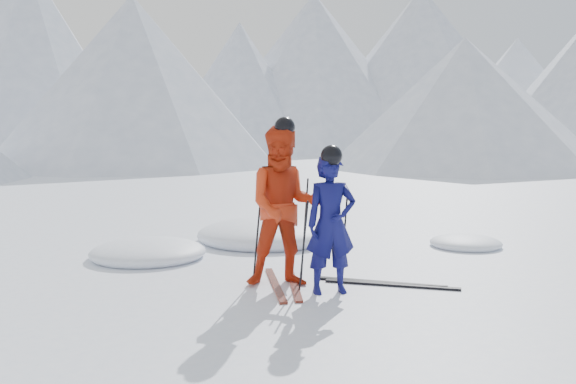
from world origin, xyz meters
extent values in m
plane|color=white|center=(0.00, 0.00, 0.00)|extent=(160.00, 160.00, 0.00)
cone|color=#B2BCD1|center=(-11.51, 40.48, 7.17)|extent=(23.96, 23.96, 14.35)
cone|color=#B2BCD1|center=(-5.08, 51.27, 5.96)|extent=(17.69, 17.69, 11.93)
cone|color=#B2BCD1|center=(4.51, 43.52, 5.42)|extent=(19.63, 19.63, 10.85)
cone|color=#B2BCD1|center=(11.74, 46.25, 7.07)|extent=(23.31, 23.31, 14.15)
cone|color=#B2BCD1|center=(21.49, 44.84, 7.44)|extent=(28.94, 28.94, 14.88)
cone|color=silver|center=(31.93, 45.34, 5.38)|extent=(24.45, 24.45, 10.76)
cone|color=#B2BCD1|center=(12.00, 20.00, 3.25)|extent=(14.00, 14.00, 6.50)
cone|color=#B2BCD1|center=(-4.00, 26.00, 4.50)|extent=(16.00, 16.00, 9.00)
imported|color=#0C0D4C|center=(-1.50, -0.85, 0.84)|extent=(0.62, 0.41, 1.68)
imported|color=red|center=(-1.96, -0.38, 1.01)|extent=(1.08, 0.89, 2.02)
cylinder|color=black|center=(-1.80, -0.70, 0.56)|extent=(0.11, 0.08, 1.12)
cylinder|color=black|center=(-1.25, -0.60, 0.56)|extent=(0.11, 0.07, 1.12)
cylinder|color=black|center=(-2.26, -0.13, 0.67)|extent=(0.13, 0.10, 1.35)
cylinder|color=black|center=(-1.66, -0.23, 0.67)|extent=(0.13, 0.09, 1.35)
cube|color=black|center=(-2.08, -0.38, 0.01)|extent=(0.26, 1.70, 0.03)
cube|color=black|center=(-1.84, -0.38, 0.01)|extent=(0.38, 1.69, 0.03)
cube|color=black|center=(-0.75, -0.59, 0.01)|extent=(1.51, 0.95, 0.03)
cube|color=black|center=(-0.65, -0.74, 0.01)|extent=(1.53, 0.90, 0.03)
ellipsoid|color=white|center=(-3.63, 1.73, 0.00)|extent=(1.78, 1.78, 0.39)
ellipsoid|color=white|center=(1.61, 1.41, 0.00)|extent=(1.20, 1.20, 0.26)
ellipsoid|color=white|center=(-1.59, 2.72, 0.00)|extent=(2.41, 2.41, 0.53)
camera|label=1|loc=(-3.70, -7.78, 1.98)|focal=38.00mm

